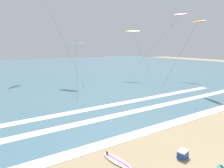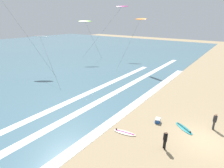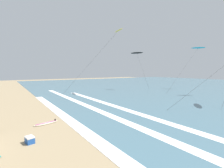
# 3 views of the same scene
# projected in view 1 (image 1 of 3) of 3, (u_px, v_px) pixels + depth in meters

# --- Properties ---
(ocean_surface) EXTENTS (140.00, 90.00, 0.01)m
(ocean_surface) POSITION_uv_depth(u_px,v_px,m) (28.00, 70.00, 51.07)
(ocean_surface) COLOR #476B7A
(ocean_surface) RESTS_ON ground
(wave_foam_shoreline) EXTENTS (39.07, 1.03, 0.01)m
(wave_foam_shoreline) POSITION_uv_depth(u_px,v_px,m) (145.00, 132.00, 14.40)
(wave_foam_shoreline) COLOR white
(wave_foam_shoreline) RESTS_ON ocean_surface
(wave_foam_mid_break) EXTENTS (56.88, 0.93, 0.01)m
(wave_foam_mid_break) POSITION_uv_depth(u_px,v_px,m) (116.00, 115.00, 17.78)
(wave_foam_mid_break) COLOR white
(wave_foam_mid_break) RESTS_ON ocean_surface
(wave_foam_outer_break) EXTENTS (39.47, 0.94, 0.01)m
(wave_foam_outer_break) POSITION_uv_depth(u_px,v_px,m) (85.00, 110.00, 19.24)
(wave_foam_outer_break) COLOR white
(wave_foam_outer_break) RESTS_ON ocean_surface
(surfboard_left_pile) EXTENTS (0.99, 2.18, 0.25)m
(surfboard_left_pile) POSITION_uv_depth(u_px,v_px,m) (117.00, 161.00, 10.73)
(surfboard_left_pile) COLOR beige
(surfboard_left_pile) RESTS_ON ground
(kite_magenta_high_left) EXTENTS (8.22, 9.20, 12.76)m
(kite_magenta_high_left) POSITION_uv_depth(u_px,v_px,m) (181.00, 15.00, 39.39)
(kite_magenta_high_left) COLOR #CC2384
(kite_magenta_high_left) RESTS_ON ground
(kite_lime_mid_center) EXTENTS (4.98, 3.32, 9.31)m
(kite_lime_mid_center) POSITION_uv_depth(u_px,v_px,m) (132.00, 31.00, 38.32)
(kite_lime_mid_center) COLOR #70C628
(kite_lime_mid_center) RESTS_ON ground
(kite_white_distant_high) EXTENTS (4.92, 10.79, 6.88)m
(kite_white_distant_high) POSITION_uv_depth(u_px,v_px,m) (75.00, 43.00, 31.06)
(kite_white_distant_high) COLOR white
(kite_white_distant_high) RESTS_ON ground
(kite_orange_distant_low) EXTENTS (4.57, 4.53, 9.79)m
(kite_orange_distant_low) POSITION_uv_depth(u_px,v_px,m) (198.00, 22.00, 27.26)
(kite_orange_distant_low) COLOR orange
(kite_orange_distant_low) RESTS_ON ground
(cooler_box) EXTENTS (0.69, 0.57, 0.44)m
(cooler_box) POSITION_uv_depth(u_px,v_px,m) (183.00, 154.00, 11.06)
(cooler_box) COLOR #1E4C9E
(cooler_box) RESTS_ON ground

